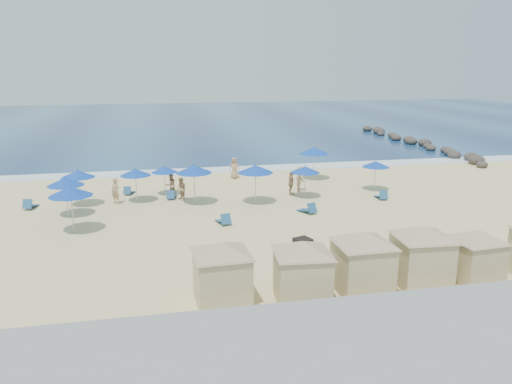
{
  "coord_description": "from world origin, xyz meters",
  "views": [
    {
      "loc": [
        -5.39,
        -27.03,
        9.01
      ],
      "look_at": [
        0.78,
        3.0,
        1.16
      ],
      "focal_mm": 35.0,
      "sensor_mm": 36.0,
      "label": 1
    }
  ],
  "objects_px": {
    "umbrella_1": "(66,182)",
    "umbrella_3": "(70,191)",
    "cabana_1": "(302,264)",
    "umbrella_9": "(376,164)",
    "beachgoer_0": "(116,191)",
    "trash_bin": "(303,246)",
    "umbrella_4": "(164,170)",
    "cabana_3": "(422,247)",
    "beachgoer_1": "(181,189)",
    "rock_jetty": "(416,142)",
    "umbrella_0": "(78,174)",
    "cabana_4": "(476,249)",
    "umbrella_5": "(194,169)",
    "cabana_2": "(363,254)",
    "beachgoer_3": "(300,179)",
    "beachgoer_5": "(171,185)",
    "umbrella_2": "(135,172)",
    "umbrella_6": "(255,169)",
    "umbrella_8": "(314,151)",
    "beachgoer_4": "(234,168)",
    "cabana_0": "(222,265)",
    "beachgoer_2": "(291,183)"
  },
  "relations": [
    {
      "from": "umbrella_1",
      "to": "umbrella_3",
      "type": "xyz_separation_m",
      "value": [
        0.76,
        -3.22,
        0.17
      ]
    },
    {
      "from": "cabana_1",
      "to": "umbrella_9",
      "type": "relative_size",
      "value": 1.91
    },
    {
      "from": "cabana_1",
      "to": "beachgoer_0",
      "type": "relative_size",
      "value": 2.53
    },
    {
      "from": "trash_bin",
      "to": "umbrella_4",
      "type": "bearing_deg",
      "value": 97.05
    },
    {
      "from": "cabana_3",
      "to": "beachgoer_1",
      "type": "height_order",
      "value": "cabana_3"
    },
    {
      "from": "rock_jetty",
      "to": "umbrella_0",
      "type": "bearing_deg",
      "value": -151.3
    },
    {
      "from": "cabana_4",
      "to": "umbrella_4",
      "type": "height_order",
      "value": "cabana_4"
    },
    {
      "from": "umbrella_1",
      "to": "umbrella_5",
      "type": "distance_m",
      "value": 7.9
    },
    {
      "from": "cabana_2",
      "to": "beachgoer_0",
      "type": "height_order",
      "value": "cabana_2"
    },
    {
      "from": "beachgoer_3",
      "to": "beachgoer_5",
      "type": "height_order",
      "value": "beachgoer_3"
    },
    {
      "from": "umbrella_2",
      "to": "umbrella_9",
      "type": "xyz_separation_m",
      "value": [
        17.04,
        -0.28,
        -0.08
      ]
    },
    {
      "from": "cabana_1",
      "to": "umbrella_6",
      "type": "xyz_separation_m",
      "value": [
        1.05,
        14.19,
        0.8
      ]
    },
    {
      "from": "umbrella_4",
      "to": "rock_jetty",
      "type": "bearing_deg",
      "value": 30.54
    },
    {
      "from": "umbrella_5",
      "to": "umbrella_6",
      "type": "xyz_separation_m",
      "value": [
        3.96,
        -0.69,
        -0.01
      ]
    },
    {
      "from": "cabana_2",
      "to": "beachgoer_1",
      "type": "height_order",
      "value": "cabana_2"
    },
    {
      "from": "umbrella_5",
      "to": "beachgoer_3",
      "type": "relative_size",
      "value": 1.47
    },
    {
      "from": "umbrella_3",
      "to": "beachgoer_0",
      "type": "relative_size",
      "value": 1.58
    },
    {
      "from": "cabana_4",
      "to": "umbrella_8",
      "type": "height_order",
      "value": "umbrella_8"
    },
    {
      "from": "beachgoer_5",
      "to": "umbrella_4",
      "type": "bearing_deg",
      "value": -68.78
    },
    {
      "from": "umbrella_2",
      "to": "beachgoer_5",
      "type": "height_order",
      "value": "umbrella_2"
    },
    {
      "from": "umbrella_0",
      "to": "beachgoer_3",
      "type": "bearing_deg",
      "value": 3.14
    },
    {
      "from": "umbrella_6",
      "to": "beachgoer_3",
      "type": "bearing_deg",
      "value": 33.96
    },
    {
      "from": "rock_jetty",
      "to": "trash_bin",
      "type": "height_order",
      "value": "rock_jetty"
    },
    {
      "from": "cabana_4",
      "to": "beachgoer_4",
      "type": "bearing_deg",
      "value": 107.48
    },
    {
      "from": "umbrella_0",
      "to": "umbrella_6",
      "type": "relative_size",
      "value": 0.91
    },
    {
      "from": "cabana_2",
      "to": "cabana_3",
      "type": "xyz_separation_m",
      "value": [
        2.71,
        0.18,
        0.01
      ]
    },
    {
      "from": "umbrella_6",
      "to": "beachgoer_4",
      "type": "distance_m",
      "value": 7.95
    },
    {
      "from": "cabana_4",
      "to": "umbrella_4",
      "type": "xyz_separation_m",
      "value": [
        -12.5,
        17.43,
        0.39
      ]
    },
    {
      "from": "umbrella_4",
      "to": "beachgoer_1",
      "type": "distance_m",
      "value": 2.24
    },
    {
      "from": "beachgoer_0",
      "to": "umbrella_1",
      "type": "bearing_deg",
      "value": -101.41
    },
    {
      "from": "cabana_3",
      "to": "umbrella_5",
      "type": "distance_m",
      "value": 16.58
    },
    {
      "from": "cabana_1",
      "to": "beachgoer_4",
      "type": "xyz_separation_m",
      "value": [
        0.9,
        21.99,
        -0.7
      ]
    },
    {
      "from": "umbrella_0",
      "to": "umbrella_6",
      "type": "height_order",
      "value": "umbrella_6"
    },
    {
      "from": "cabana_4",
      "to": "umbrella_5",
      "type": "xyz_separation_m",
      "value": [
        -10.64,
        14.57,
        0.93
      ]
    },
    {
      "from": "cabana_1",
      "to": "umbrella_2",
      "type": "height_order",
      "value": "cabana_1"
    },
    {
      "from": "cabana_0",
      "to": "umbrella_9",
      "type": "xyz_separation_m",
      "value": [
        13.41,
        15.43,
        0.4
      ]
    },
    {
      "from": "umbrella_4",
      "to": "umbrella_5",
      "type": "distance_m",
      "value": 3.45
    },
    {
      "from": "umbrella_9",
      "to": "umbrella_8",
      "type": "bearing_deg",
      "value": 126.46
    },
    {
      "from": "trash_bin",
      "to": "beachgoer_2",
      "type": "height_order",
      "value": "beachgoer_2"
    },
    {
      "from": "cabana_1",
      "to": "beachgoer_4",
      "type": "relative_size",
      "value": 2.5
    },
    {
      "from": "trash_bin",
      "to": "cabana_0",
      "type": "relative_size",
      "value": 0.17
    },
    {
      "from": "beachgoer_0",
      "to": "umbrella_9",
      "type": "bearing_deg",
      "value": 36.54
    },
    {
      "from": "umbrella_2",
      "to": "beachgoer_3",
      "type": "xyz_separation_m",
      "value": [
        11.57,
        0.56,
        -1.12
      ]
    },
    {
      "from": "umbrella_0",
      "to": "beachgoer_4",
      "type": "xyz_separation_m",
      "value": [
        11.22,
        6.07,
        -1.29
      ]
    },
    {
      "from": "rock_jetty",
      "to": "umbrella_4",
      "type": "distance_m",
      "value": 33.48
    },
    {
      "from": "umbrella_6",
      "to": "beachgoer_0",
      "type": "relative_size",
      "value": 1.58
    },
    {
      "from": "cabana_0",
      "to": "umbrella_9",
      "type": "relative_size",
      "value": 1.92
    },
    {
      "from": "umbrella_6",
      "to": "beachgoer_0",
      "type": "xyz_separation_m",
      "value": [
        -9.09,
        1.82,
        -1.5
      ]
    },
    {
      "from": "umbrella_9",
      "to": "beachgoer_1",
      "type": "bearing_deg",
      "value": 179.44
    },
    {
      "from": "cabana_3",
      "to": "beachgoer_5",
      "type": "bearing_deg",
      "value": 120.06
    }
  ]
}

